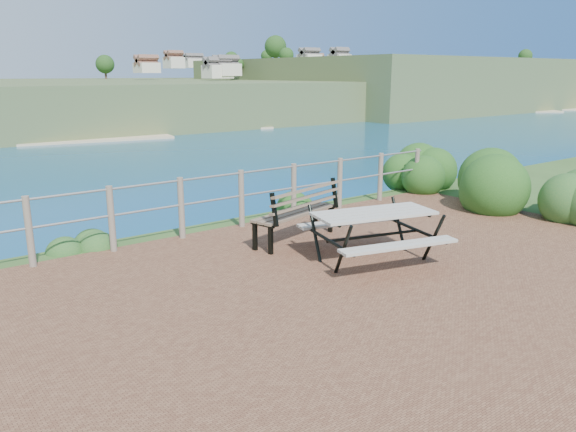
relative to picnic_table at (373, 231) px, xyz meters
The scene contains 9 objects.
ground 0.94m from the picnic_table, 126.25° to the right, with size 10.00×7.00×0.12m, color brown.
safety_railing 2.74m from the picnic_table, 100.17° to the left, with size 9.40×0.10×1.00m.
distant_bay 265.65m from the picnic_table, 49.48° to the left, with size 290.00×232.36×24.00m.
picnic_table is the anchor object (origin of this frame).
park_bench 1.49m from the picnic_table, 100.61° to the left, with size 1.72×0.80×0.94m.
shrub_right_front 4.51m from the picnic_table, 11.33° to the left, with size 1.40×1.40×1.98m, color #184716.
shrub_right_edge 5.66m from the picnic_table, 32.58° to the left, with size 1.22×1.22×1.74m, color #184716.
shrub_lip_west 4.47m from the picnic_table, 134.30° to the left, with size 0.81×0.81×0.57m, color #1F5423.
shrub_lip_east 3.60m from the picnic_table, 69.18° to the left, with size 0.72×0.72×0.44m, color #184716.
Camera 1 is at (-5.11, -4.68, 2.63)m, focal length 35.00 mm.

